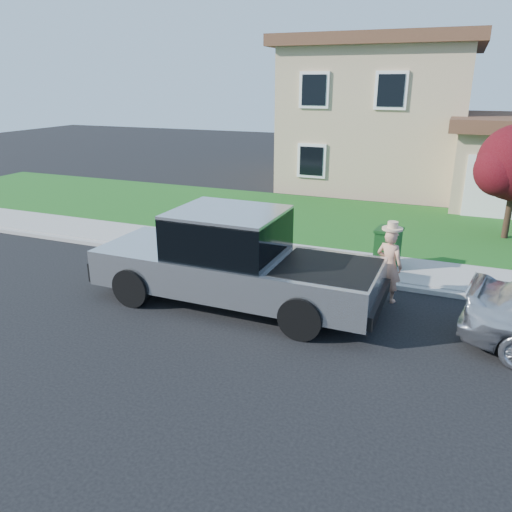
# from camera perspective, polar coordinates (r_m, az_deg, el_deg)

# --- Properties ---
(ground) EXTENTS (80.00, 80.00, 0.00)m
(ground) POSITION_cam_1_polar(r_m,az_deg,el_deg) (11.15, -0.85, -7.00)
(ground) COLOR black
(ground) RESTS_ON ground
(curb) EXTENTS (40.00, 0.20, 0.12)m
(curb) POSITION_cam_1_polar(r_m,az_deg,el_deg) (13.37, 7.98, -2.30)
(curb) COLOR gray
(curb) RESTS_ON ground
(sidewalk) EXTENTS (40.00, 2.00, 0.15)m
(sidewalk) POSITION_cam_1_polar(r_m,az_deg,el_deg) (14.37, 9.08, -0.74)
(sidewalk) COLOR gray
(sidewalk) RESTS_ON ground
(lawn) EXTENTS (40.00, 7.00, 0.10)m
(lawn) POSITION_cam_1_polar(r_m,az_deg,el_deg) (18.59, 12.32, 3.61)
(lawn) COLOR #134212
(lawn) RESTS_ON ground
(house) EXTENTS (14.00, 11.30, 6.85)m
(house) POSITION_cam_1_polar(r_m,az_deg,el_deg) (25.77, 16.81, 14.59)
(house) COLOR tan
(house) RESTS_ON ground
(pickup_truck) EXTENTS (6.78, 2.64, 2.22)m
(pickup_truck) POSITION_cam_1_polar(r_m,az_deg,el_deg) (11.50, -2.54, -0.58)
(pickup_truck) COLOR black
(pickup_truck) RESTS_ON ground
(woman) EXTENTS (0.75, 0.62, 1.95)m
(woman) POSITION_cam_1_polar(r_m,az_deg,el_deg) (12.03, 14.97, -0.90)
(woman) COLOR tan
(woman) RESTS_ON ground
(trash_bin) EXTENTS (0.73, 0.82, 1.06)m
(trash_bin) POSITION_cam_1_polar(r_m,az_deg,el_deg) (14.01, 14.81, 0.98)
(trash_bin) COLOR #0F3812
(trash_bin) RESTS_ON sidewalk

